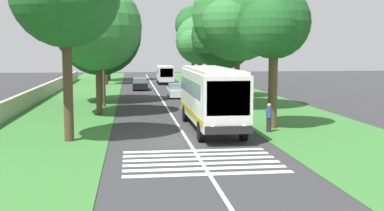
# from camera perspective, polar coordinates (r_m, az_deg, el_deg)

# --- Properties ---
(ground) EXTENTS (160.00, 160.00, 0.00)m
(ground) POSITION_cam_1_polar(r_m,az_deg,el_deg) (26.16, -0.44, -4.17)
(ground) COLOR #333335
(grass_verge_left) EXTENTS (120.00, 8.00, 0.04)m
(grass_verge_left) POSITION_cam_1_polar(r_m,az_deg,el_deg) (41.14, -14.37, -0.41)
(grass_verge_left) COLOR #387533
(grass_verge_left) RESTS_ON ground
(grass_verge_right) EXTENTS (120.00, 8.00, 0.04)m
(grass_verge_right) POSITION_cam_1_polar(r_m,az_deg,el_deg) (42.33, 8.23, -0.08)
(grass_verge_right) COLOR #387533
(grass_verge_right) RESTS_ON ground
(centre_line) EXTENTS (110.00, 0.16, 0.01)m
(centre_line) POSITION_cam_1_polar(r_m,az_deg,el_deg) (40.93, -2.91, -0.27)
(centre_line) COLOR silver
(centre_line) RESTS_ON ground
(coach_bus) EXTENTS (11.16, 2.62, 3.73)m
(coach_bus) POSITION_cam_1_polar(r_m,az_deg,el_deg) (29.74, 2.16, 1.30)
(coach_bus) COLOR silver
(coach_bus) RESTS_ON ground
(zebra_crossing) EXTENTS (4.95, 6.80, 0.01)m
(zebra_crossing) POSITION_cam_1_polar(r_m,az_deg,el_deg) (21.57, 1.04, -6.48)
(zebra_crossing) COLOR silver
(zebra_crossing) RESTS_ON ground
(trailing_car_0) EXTENTS (4.30, 1.78, 1.43)m
(trailing_car_0) POSITION_cam_1_polar(r_m,az_deg,el_deg) (49.69, -1.77, 1.71)
(trailing_car_0) COLOR silver
(trailing_car_0) RESTS_ON ground
(trailing_car_1) EXTENTS (4.30, 1.78, 1.43)m
(trailing_car_1) POSITION_cam_1_polar(r_m,az_deg,el_deg) (59.39, -6.06, 2.47)
(trailing_car_1) COLOR black
(trailing_car_1) RESTS_ON ground
(trailing_minibus_0) EXTENTS (6.00, 2.14, 2.53)m
(trailing_minibus_0) POSITION_cam_1_polar(r_m,az_deg,el_deg) (69.36, -3.15, 3.81)
(trailing_minibus_0) COLOR silver
(trailing_minibus_0) RESTS_ON ground
(roadside_tree_left_0) EXTENTS (7.51, 6.42, 9.67)m
(roadside_tree_left_0) POSITION_cam_1_polar(r_m,az_deg,el_deg) (36.86, -11.10, 8.72)
(roadside_tree_left_0) COLOR #4C3826
(roadside_tree_left_0) RESTS_ON grass_verge_left
(roadside_tree_left_1) EXTENTS (9.42, 7.61, 12.52)m
(roadside_tree_left_1) POSITION_cam_1_polar(r_m,az_deg,el_deg) (76.49, -9.89, 9.24)
(roadside_tree_left_1) COLOR #3D2D1E
(roadside_tree_left_1) RESTS_ON grass_verge_left
(roadside_tree_left_2) EXTENTS (8.98, 7.58, 10.03)m
(roadside_tree_left_2) POSITION_cam_1_polar(r_m,az_deg,el_deg) (45.97, -10.85, 7.95)
(roadside_tree_left_2) COLOR brown
(roadside_tree_left_2) RESTS_ON grass_verge_left
(roadside_tree_left_4) EXTENTS (5.51, 4.53, 10.40)m
(roadside_tree_left_4) POSITION_cam_1_polar(r_m,az_deg,el_deg) (68.38, -10.13, 9.10)
(roadside_tree_left_4) COLOR #3D2D1E
(roadside_tree_left_4) RESTS_ON grass_verge_left
(roadside_tree_right_0) EXTENTS (7.88, 6.49, 9.30)m
(roadside_tree_right_0) POSITION_cam_1_polar(r_m,az_deg,el_deg) (49.45, 3.44, 7.75)
(roadside_tree_right_0) COLOR #4C3826
(roadside_tree_right_0) RESTS_ON grass_verge_right
(roadside_tree_right_1) EXTENTS (5.39, 4.57, 8.70)m
(roadside_tree_right_1) POSITION_cam_1_polar(r_m,az_deg,el_deg) (30.27, 9.27, 9.26)
(roadside_tree_right_1) COLOR brown
(roadside_tree_right_1) RESTS_ON grass_verge_right
(roadside_tree_right_2) EXTENTS (6.06, 5.06, 10.70)m
(roadside_tree_right_2) POSITION_cam_1_polar(r_m,az_deg,el_deg) (67.55, -0.02, 9.30)
(roadside_tree_right_2) COLOR #3D2D1E
(roadside_tree_right_2) RESTS_ON grass_verge_right
(roadside_tree_right_3) EXTENTS (8.92, 7.44, 11.26)m
(roadside_tree_right_3) POSITION_cam_1_polar(r_m,az_deg,el_deg) (40.61, 5.05, 10.07)
(roadside_tree_right_3) COLOR brown
(roadside_tree_right_3) RESTS_ON grass_verge_right
(roadside_tree_right_4) EXTENTS (7.03, 5.80, 8.80)m
(roadside_tree_right_4) POSITION_cam_1_polar(r_m,az_deg,el_deg) (58.95, 0.75, 7.44)
(roadside_tree_right_4) COLOR #4C3826
(roadside_tree_right_4) RESTS_ON grass_verge_right
(utility_pole) EXTENTS (0.24, 1.40, 8.53)m
(utility_pole) POSITION_cam_1_polar(r_m,az_deg,el_deg) (41.86, -10.25, 5.89)
(utility_pole) COLOR #473828
(utility_pole) RESTS_ON grass_verge_left
(roadside_wall) EXTENTS (70.00, 0.40, 1.33)m
(roadside_wall) POSITION_cam_1_polar(r_m,az_deg,el_deg) (46.52, -17.79, 1.11)
(roadside_wall) COLOR #B2A893
(roadside_wall) RESTS_ON grass_verge_left
(pedestrian) EXTENTS (0.34, 0.34, 1.69)m
(pedestrian) POSITION_cam_1_polar(r_m,az_deg,el_deg) (29.05, 8.93, -1.36)
(pedestrian) COLOR #26262D
(pedestrian) RESTS_ON grass_verge_right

